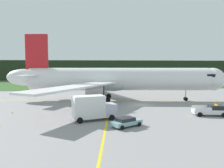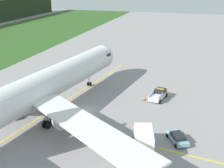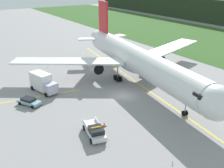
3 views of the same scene
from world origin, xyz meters
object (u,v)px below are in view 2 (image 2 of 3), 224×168
at_px(catering_truck, 143,141).
at_px(apron_cone, 144,98).
at_px(staff_car, 178,138).
at_px(airliner, 40,89).
at_px(ops_pickup_truck, 159,94).

relative_size(catering_truck, apron_cone, 9.72).
relative_size(staff_car, apron_cone, 6.51).
distance_m(airliner, staff_car, 23.82).
xyz_separation_m(ops_pickup_truck, catering_truck, (-19.90, -0.81, 1.08)).
bearing_deg(staff_car, catering_truck, 136.35).
height_order(airliner, ops_pickup_truck, airliner).
xyz_separation_m(airliner, ops_pickup_truck, (13.66, -18.27, -4.17)).
bearing_deg(catering_truck, apron_cone, 10.50).
bearing_deg(catering_truck, ops_pickup_truck, 2.34).
distance_m(airliner, catering_truck, 20.32).
bearing_deg(staff_car, apron_cone, 28.88).
distance_m(ops_pickup_truck, catering_truck, 19.95).
bearing_deg(catering_truck, airliner, 71.90).
height_order(airliner, apron_cone, airliner).
xyz_separation_m(ops_pickup_truck, apron_cone, (-1.55, 2.59, -0.55)).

